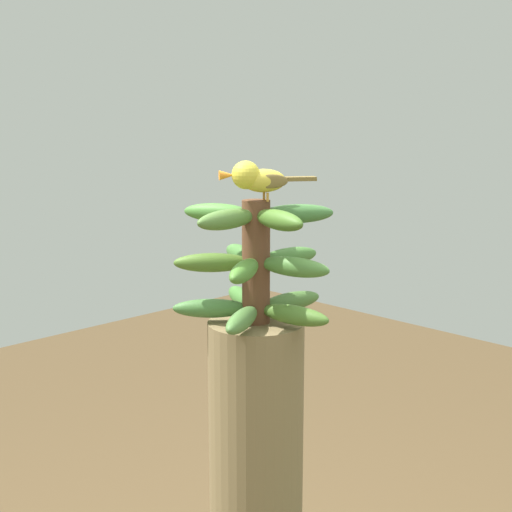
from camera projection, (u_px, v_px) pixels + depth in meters
name	position (u px, v px, depth m)	size (l,w,h in m)	color
banana_bunch	(256.00, 262.00, 1.44)	(0.33, 0.33, 0.25)	brown
perched_bird	(257.00, 178.00, 1.39)	(0.12, 0.17, 0.08)	#C68933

